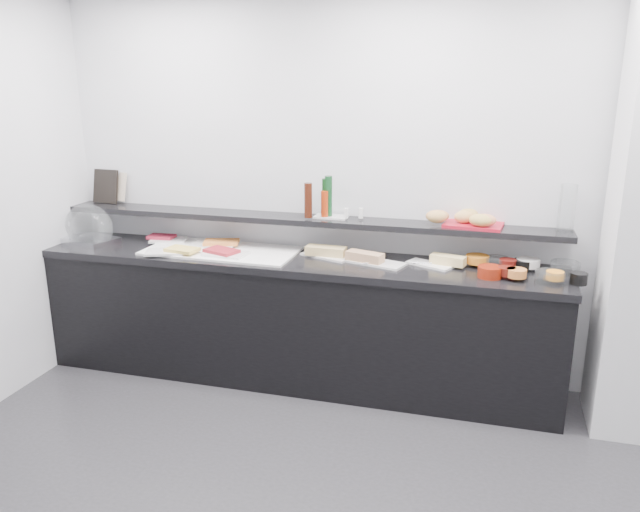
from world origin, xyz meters
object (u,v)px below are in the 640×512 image
(sandwich_plate_mid, at_px, (376,263))
(bread_tray, at_px, (473,225))
(condiment_tray, at_px, (331,217))
(carafe, at_px, (567,208))
(framed_print, at_px, (106,186))
(cloche_base, at_px, (90,240))

(sandwich_plate_mid, distance_m, bread_tray, 0.69)
(condiment_tray, height_order, carafe, carafe)
(condiment_tray, bearing_deg, framed_print, 177.38)
(cloche_base, relative_size, condiment_tray, 1.69)
(sandwich_plate_mid, relative_size, framed_print, 1.49)
(cloche_base, relative_size, sandwich_plate_mid, 1.01)
(cloche_base, distance_m, condiment_tray, 1.83)
(sandwich_plate_mid, bearing_deg, bread_tray, 34.99)
(cloche_base, bearing_deg, framed_print, 109.68)
(cloche_base, xyz_separation_m, sandwich_plate_mid, (2.16, 0.03, -0.01))
(cloche_base, distance_m, sandwich_plate_mid, 2.16)
(cloche_base, height_order, sandwich_plate_mid, cloche_base)
(sandwich_plate_mid, xyz_separation_m, carafe, (1.17, 0.21, 0.39))
(condiment_tray, bearing_deg, bread_tray, -1.14)
(framed_print, bearing_deg, carafe, 4.04)
(sandwich_plate_mid, bearing_deg, carafe, 27.25)
(carafe, bearing_deg, sandwich_plate_mid, -170.06)
(cloche_base, height_order, condiment_tray, condiment_tray)
(framed_print, height_order, condiment_tray, framed_print)
(condiment_tray, distance_m, bread_tray, 0.97)
(framed_print, distance_m, carafe, 3.35)
(condiment_tray, xyz_separation_m, bread_tray, (0.97, -0.00, 0.00))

